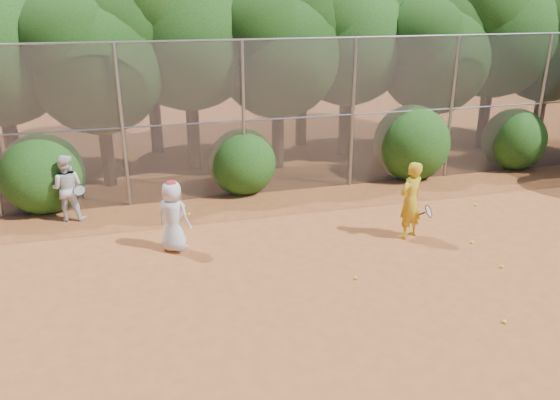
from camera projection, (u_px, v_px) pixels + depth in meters
name	position (u px, v px, depth m)	size (l,w,h in m)	color
ground	(373.00, 302.00, 9.48)	(80.00, 80.00, 0.00)	brown
fence_back	(277.00, 117.00, 14.15)	(20.05, 0.09, 4.03)	gray
tree_2	(98.00, 54.00, 14.19)	(3.99, 3.47, 5.47)	black
tree_3	(189.00, 18.00, 15.43)	(4.89, 4.26, 6.70)	black
tree_4	(279.00, 41.00, 15.73)	(4.19, 3.64, 5.73)	black
tree_5	(350.00, 28.00, 16.97)	(4.51, 3.92, 6.17)	black
tree_6	(436.00, 48.00, 16.89)	(3.86, 3.36, 5.29)	black
tree_7	(498.00, 19.00, 17.78)	(4.77, 4.14, 6.53)	black
tree_8	(553.00, 33.00, 18.16)	(4.25, 3.70, 5.82)	black
tree_10	(148.00, 8.00, 17.09)	(5.15, 4.48, 7.06)	black
tree_11	(304.00, 22.00, 18.13)	(4.64, 4.03, 6.35)	black
tree_12	(418.00, 10.00, 19.67)	(5.02, 4.37, 6.88)	black
bush_0	(42.00, 170.00, 13.33)	(2.00, 2.00, 2.00)	#194411
bush_1	(242.00, 159.00, 14.60)	(1.80, 1.80, 1.80)	#194411
bush_2	(412.00, 139.00, 15.77)	(2.20, 2.20, 2.20)	#194411
bush_3	(514.00, 137.00, 16.70)	(1.90, 1.90, 1.90)	#194411
player_yellow	(410.00, 200.00, 11.75)	(0.89, 0.69, 1.73)	gold
player_teen	(173.00, 216.00, 11.19)	(0.88, 0.82, 1.53)	silver
player_white	(67.00, 188.00, 12.74)	(0.91, 0.81, 1.59)	silver
ball_0	(502.00, 267.00, 10.67)	(0.07, 0.07, 0.07)	#C3DA27
ball_1	(472.00, 242.00, 11.71)	(0.07, 0.07, 0.07)	#C3DA27
ball_2	(504.00, 322.00, 8.87)	(0.07, 0.07, 0.07)	#C3DA27
ball_4	(356.00, 278.00, 10.24)	(0.07, 0.07, 0.07)	#C3DA27
ball_5	(476.00, 205.00, 13.80)	(0.07, 0.07, 0.07)	#C3DA27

